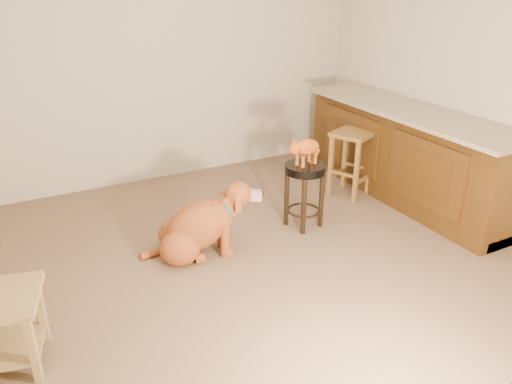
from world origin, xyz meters
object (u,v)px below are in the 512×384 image
side_table (1,321)px  tabby_kitten (305,148)px  wood_stool (351,163)px  padded_stool (305,183)px  golden_retriever (198,228)px

side_table → tabby_kitten: 2.66m
side_table → wood_stool: bearing=18.0°
padded_stool → golden_retriever: 1.06m
wood_stool → golden_retriever: bearing=-167.6°
padded_stool → side_table: bearing=-164.3°
side_table → tabby_kitten: (2.52, 0.71, 0.44)m
golden_retriever → tabby_kitten: tabby_kitten is taller
side_table → golden_retriever: bearing=24.4°
padded_stool → tabby_kitten: 0.33m
wood_stool → tabby_kitten: bearing=-155.4°
padded_stool → side_table: 2.63m
tabby_kitten → padded_stool: bearing=-5.7°
wood_stool → padded_stool: bearing=-155.2°
side_table → golden_retriever: 1.63m
padded_stool → wood_stool: bearing=24.8°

